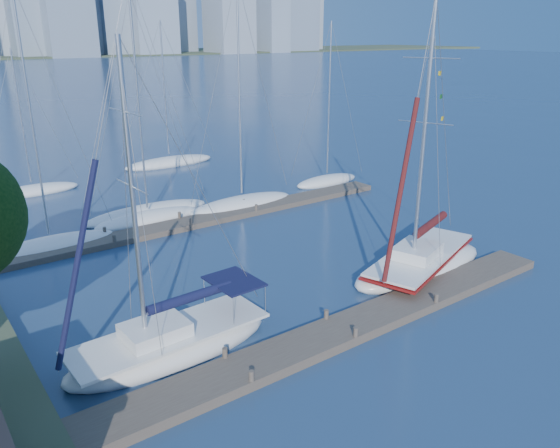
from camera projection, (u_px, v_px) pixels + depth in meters
ground at (340, 336)px, 22.70m from camera, size 700.00×700.00×0.00m
near_dock at (340, 331)px, 22.64m from camera, size 26.00×2.00×0.40m
far_dock at (199, 221)px, 35.93m from camera, size 30.00×1.80×0.36m
sailboat_navy at (170, 333)px, 21.09m from camera, size 8.51×3.07×12.48m
sailboat_maroon at (421, 253)px, 28.43m from camera, size 9.51×5.69×14.23m
bg_boat_0 at (51, 245)px, 31.57m from camera, size 7.85×2.94×14.73m
bg_boat_1 at (148, 218)px, 36.25m from camera, size 7.57×3.59×14.54m
bg_boat_2 at (148, 212)px, 37.31m from camera, size 8.82×2.43×15.69m
bg_boat_3 at (242, 204)px, 39.19m from camera, size 8.47×2.89×15.82m
bg_boat_5 at (327, 180)px, 45.46m from camera, size 6.42×4.29×13.07m
bg_boat_6 at (33, 191)px, 42.57m from camera, size 7.16×2.70×11.18m
bg_boat_7 at (169, 162)px, 51.78m from camera, size 9.14×4.06×13.31m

